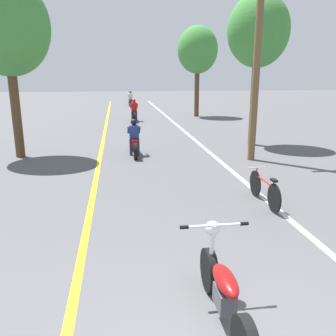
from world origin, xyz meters
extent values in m
cube|color=yellow|center=(-1.70, 13.08, 0.00)|extent=(0.14, 48.00, 0.01)
cube|color=white|center=(2.43, 13.08, 0.00)|extent=(0.14, 48.00, 0.01)
cylinder|color=brown|center=(3.57, 9.16, 3.26)|extent=(0.24, 0.24, 6.53)
cylinder|color=#513A23|center=(4.60, 11.77, 1.90)|extent=(0.32, 0.32, 3.79)
ellipsoid|color=#42893D|center=(4.60, 11.77, 4.57)|extent=(2.47, 2.23, 2.84)
cylinder|color=#513A23|center=(4.53, 22.26, 1.81)|extent=(0.32, 0.32, 3.63)
ellipsoid|color=#42893D|center=(4.53, 22.26, 4.50)|extent=(2.74, 2.46, 3.15)
cylinder|color=#513A23|center=(-4.56, 10.77, 1.78)|extent=(0.32, 0.32, 3.55)
ellipsoid|color=#42893D|center=(-4.56, 10.77, 4.45)|extent=(2.83, 2.54, 3.25)
cylinder|color=black|center=(0.15, 1.79, 0.30)|extent=(0.12, 0.60, 0.60)
ellipsoid|color=maroon|center=(0.15, 1.08, 0.59)|extent=(0.24, 0.70, 0.19)
cube|color=#4C4C51|center=(0.15, 1.08, 0.35)|extent=(0.20, 0.36, 0.24)
cylinder|color=silver|center=(0.15, 1.70, 0.67)|extent=(0.06, 0.23, 0.76)
cylinder|color=silver|center=(0.15, 1.61, 1.05)|extent=(0.79, 0.04, 0.04)
cylinder|color=black|center=(-0.24, 1.61, 1.05)|extent=(0.11, 0.05, 0.05)
cylinder|color=black|center=(0.55, 1.61, 1.05)|extent=(0.11, 0.05, 0.05)
sphere|color=silver|center=(0.15, 1.70, 0.97)|extent=(0.20, 0.20, 0.20)
cylinder|color=black|center=(-0.44, 11.17, 0.30)|extent=(0.12, 0.60, 0.60)
cylinder|color=black|center=(-0.44, 9.76, 0.30)|extent=(0.12, 0.60, 0.60)
cube|color=maroon|center=(-0.44, 10.46, 0.48)|extent=(0.20, 0.91, 0.28)
cylinder|color=silver|center=(-0.44, 11.07, 0.95)|extent=(0.50, 0.03, 0.03)
cylinder|color=#282D3D|center=(-0.57, 10.41, 0.31)|extent=(0.11, 0.11, 0.62)
cylinder|color=#282D3D|center=(-0.31, 10.41, 0.31)|extent=(0.11, 0.11, 0.62)
cube|color=navy|center=(-0.44, 10.44, 0.87)|extent=(0.34, 0.27, 0.52)
cylinder|color=navy|center=(-0.64, 10.60, 0.92)|extent=(0.08, 0.41, 0.32)
cylinder|color=navy|center=(-0.24, 10.60, 0.92)|extent=(0.08, 0.41, 0.32)
sphere|color=black|center=(-0.44, 10.48, 1.23)|extent=(0.23, 0.23, 0.23)
cylinder|color=black|center=(0.04, 20.95, 0.31)|extent=(0.12, 0.62, 0.62)
cylinder|color=black|center=(0.04, 19.50, 0.31)|extent=(0.12, 0.62, 0.62)
cube|color=black|center=(0.04, 20.22, 0.49)|extent=(0.20, 0.93, 0.28)
cylinder|color=silver|center=(0.04, 20.85, 0.97)|extent=(0.50, 0.03, 0.03)
cylinder|color=#282D3D|center=(-0.09, 20.17, 0.32)|extent=(0.11, 0.11, 0.63)
cylinder|color=#282D3D|center=(0.17, 20.17, 0.32)|extent=(0.11, 0.11, 0.63)
cube|color=red|center=(0.04, 20.20, 0.90)|extent=(0.34, 0.27, 0.56)
cylinder|color=red|center=(-0.16, 20.36, 0.95)|extent=(0.08, 0.44, 0.34)
cylinder|color=red|center=(0.24, 20.36, 0.95)|extent=(0.08, 0.44, 0.34)
sphere|color=#B21919|center=(0.04, 20.24, 1.28)|extent=(0.23, 0.23, 0.23)
cylinder|color=black|center=(0.24, 31.80, 0.32)|extent=(0.12, 0.64, 0.64)
cylinder|color=black|center=(0.24, 30.36, 0.32)|extent=(0.12, 0.64, 0.64)
cube|color=maroon|center=(0.24, 31.08, 0.50)|extent=(0.20, 0.93, 0.28)
cylinder|color=silver|center=(0.24, 31.70, 0.99)|extent=(0.50, 0.03, 0.03)
cylinder|color=slate|center=(0.11, 31.03, 0.32)|extent=(0.11, 0.11, 0.64)
cylinder|color=slate|center=(0.37, 31.03, 0.32)|extent=(0.11, 0.11, 0.64)
cube|color=silver|center=(0.24, 31.06, 0.91)|extent=(0.34, 0.27, 0.55)
cylinder|color=silver|center=(0.04, 31.22, 0.96)|extent=(0.08, 0.44, 0.34)
cylinder|color=silver|center=(0.44, 31.22, 0.96)|extent=(0.08, 0.44, 0.34)
sphere|color=#2D333D|center=(0.24, 31.10, 1.28)|extent=(0.23, 0.23, 0.23)
cylinder|color=black|center=(2.27, 5.48, 0.32)|extent=(0.04, 0.64, 0.64)
cylinder|color=black|center=(2.27, 4.39, 0.32)|extent=(0.04, 0.64, 0.64)
cylinder|color=#B21E1E|center=(2.27, 4.93, 0.54)|extent=(0.04, 0.87, 0.04)
cylinder|color=#B21E1E|center=(2.27, 4.47, 0.51)|extent=(0.03, 0.03, 0.38)
cube|color=black|center=(2.27, 4.47, 0.70)|extent=(0.10, 0.20, 0.05)
cylinder|color=#B21E1E|center=(2.27, 5.43, 0.53)|extent=(0.03, 0.03, 0.42)
cylinder|color=silver|center=(2.27, 5.43, 0.74)|extent=(0.44, 0.03, 0.03)
camera|label=1|loc=(-1.03, -2.47, 2.93)|focal=38.00mm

